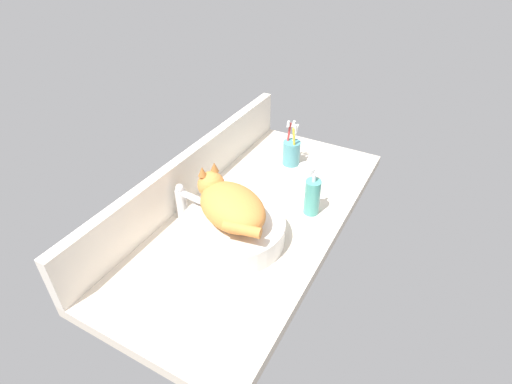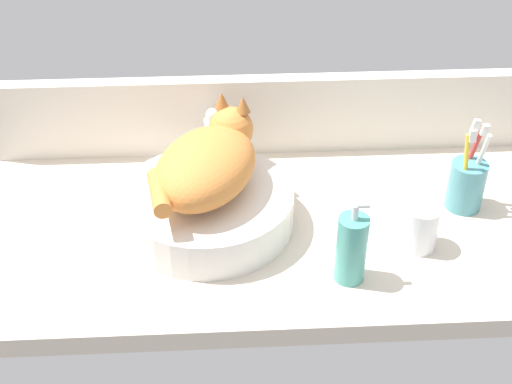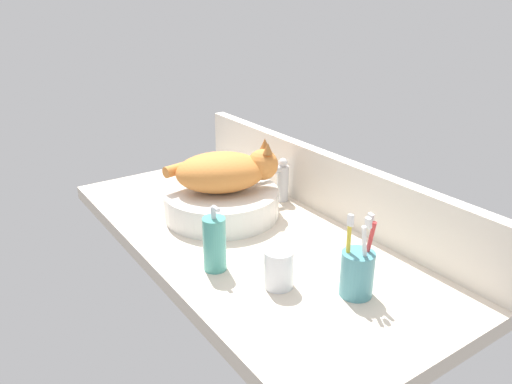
# 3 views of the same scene
# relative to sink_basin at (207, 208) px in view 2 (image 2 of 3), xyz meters

# --- Properties ---
(ground_plane) EXTENTS (1.20, 0.56, 0.04)m
(ground_plane) POSITION_rel_sink_basin_xyz_m (0.14, -0.00, -0.06)
(ground_plane) COLOR beige
(backsplash_panel) EXTENTS (1.20, 0.04, 0.18)m
(backsplash_panel) POSITION_rel_sink_basin_xyz_m (0.14, 0.26, 0.05)
(backsplash_panel) COLOR silver
(backsplash_panel) RESTS_ON ground_plane
(sink_basin) EXTENTS (0.33, 0.33, 0.08)m
(sink_basin) POSITION_rel_sink_basin_xyz_m (0.00, 0.00, 0.00)
(sink_basin) COLOR silver
(sink_basin) RESTS_ON ground_plane
(cat) EXTENTS (0.26, 0.30, 0.14)m
(cat) POSITION_rel_sink_basin_xyz_m (0.00, 0.01, 0.10)
(cat) COLOR orange
(cat) RESTS_ON sink_basin
(faucet) EXTENTS (0.04, 0.12, 0.14)m
(faucet) POSITION_rel_sink_basin_xyz_m (0.01, 0.20, 0.03)
(faucet) COLOR silver
(faucet) RESTS_ON ground_plane
(soap_dispenser) EXTENTS (0.05, 0.05, 0.16)m
(soap_dispenser) POSITION_rel_sink_basin_xyz_m (0.25, -0.16, 0.03)
(soap_dispenser) COLOR teal
(soap_dispenser) RESTS_ON ground_plane
(toothbrush_cup) EXTENTS (0.07, 0.07, 0.19)m
(toothbrush_cup) POSITION_rel_sink_basin_xyz_m (0.51, 0.03, 0.02)
(toothbrush_cup) COLOR teal
(toothbrush_cup) RESTS_ON ground_plane
(water_glass) EXTENTS (0.07, 0.07, 0.09)m
(water_glass) POSITION_rel_sink_basin_xyz_m (0.39, -0.09, 0.00)
(water_glass) COLOR white
(water_glass) RESTS_ON ground_plane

